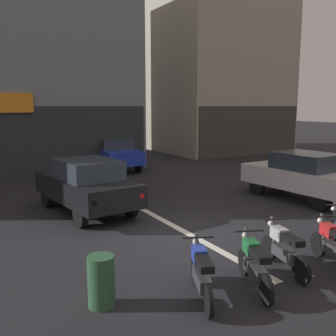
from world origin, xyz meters
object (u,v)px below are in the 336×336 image
object	(u,v)px
motorcycle_silver_row_centre	(284,248)
motorcycle_red_row_right_mid	(334,245)
car_blue_down_street	(115,152)
car_black_crossing_near	(86,184)
trash_bin	(101,281)
car_white_parked_kerbside	(302,174)
motorcycle_green_row_left_mid	(254,264)
motorcycle_blue_row_leftmost	(201,272)

from	to	relation	value
motorcycle_silver_row_centre	motorcycle_red_row_right_mid	size ratio (longest dim) A/B	1.03
motorcycle_silver_row_centre	car_blue_down_street	bearing A→B (deg)	82.77
car_black_crossing_near	trash_bin	xyz separation A→B (m)	(-1.51, -5.53, -0.46)
motorcycle_red_row_right_mid	car_white_parked_kerbside	bearing A→B (deg)	47.62
motorcycle_silver_row_centre	trash_bin	world-z (taller)	motorcycle_silver_row_centre
car_blue_down_street	motorcycle_silver_row_centre	distance (m)	13.26
car_white_parked_kerbside	motorcycle_red_row_right_mid	world-z (taller)	car_white_parked_kerbside
car_white_parked_kerbside	trash_bin	world-z (taller)	car_white_parked_kerbside
car_blue_down_street	motorcycle_silver_row_centre	size ratio (longest dim) A/B	2.59
car_white_parked_kerbside	car_black_crossing_near	bearing A→B (deg)	163.60
car_black_crossing_near	motorcycle_green_row_left_mid	distance (m)	6.37
motorcycle_red_row_right_mid	car_blue_down_street	bearing A→B (deg)	87.25
motorcycle_green_row_left_mid	motorcycle_red_row_right_mid	distance (m)	2.04
motorcycle_red_row_right_mid	motorcycle_blue_row_leftmost	bearing A→B (deg)	175.65
car_blue_down_street	motorcycle_red_row_right_mid	bearing A→B (deg)	-92.75
car_white_parked_kerbside	motorcycle_silver_row_centre	world-z (taller)	car_white_parked_kerbside
motorcycle_blue_row_leftmost	trash_bin	bearing A→B (deg)	159.67
car_black_crossing_near	car_blue_down_street	xyz separation A→B (m)	(3.74, 7.16, 0.00)
motorcycle_red_row_right_mid	trash_bin	size ratio (longest dim) A/B	1.87
motorcycle_green_row_left_mid	trash_bin	bearing A→B (deg)	163.86
trash_bin	motorcycle_green_row_left_mid	bearing A→B (deg)	-16.14
car_blue_down_street	motorcycle_blue_row_leftmost	bearing A→B (deg)	-105.60
car_blue_down_street	motorcycle_green_row_left_mid	world-z (taller)	car_blue_down_street
car_blue_down_street	motorcycle_silver_row_centre	bearing A→B (deg)	-97.23
car_black_crossing_near	trash_bin	size ratio (longest dim) A/B	5.04
motorcycle_green_row_left_mid	car_white_parked_kerbside	bearing A→B (deg)	35.34
car_black_crossing_near	motorcycle_red_row_right_mid	xyz separation A→B (m)	(3.10, -6.33, -0.43)
motorcycle_silver_row_centre	car_white_parked_kerbside	bearing A→B (deg)	38.62
car_black_crossing_near	motorcycle_silver_row_centre	size ratio (longest dim) A/B	2.62
car_black_crossing_near	car_blue_down_street	world-z (taller)	same
car_white_parked_kerbside	motorcycle_red_row_right_mid	xyz separation A→B (m)	(-3.90, -4.27, -0.43)
motorcycle_green_row_left_mid	motorcycle_silver_row_centre	bearing A→B (deg)	15.36
car_black_crossing_near	motorcycle_green_row_left_mid	size ratio (longest dim) A/B	2.73
car_white_parked_kerbside	motorcycle_green_row_left_mid	world-z (taller)	car_white_parked_kerbside
motorcycle_silver_row_centre	trash_bin	bearing A→B (deg)	172.62
car_blue_down_street	motorcycle_green_row_left_mid	bearing A→B (deg)	-101.30
motorcycle_blue_row_leftmost	trash_bin	world-z (taller)	motorcycle_blue_row_leftmost
motorcycle_blue_row_leftmost	motorcycle_silver_row_centre	bearing A→B (deg)	3.11
car_blue_down_street	motorcycle_green_row_left_mid	xyz separation A→B (m)	(-2.68, -13.43, -0.43)
car_white_parked_kerbside	motorcycle_blue_row_leftmost	bearing A→B (deg)	-149.84
car_black_crossing_near	motorcycle_blue_row_leftmost	distance (m)	6.12
car_blue_down_street	trash_bin	bearing A→B (deg)	-112.51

